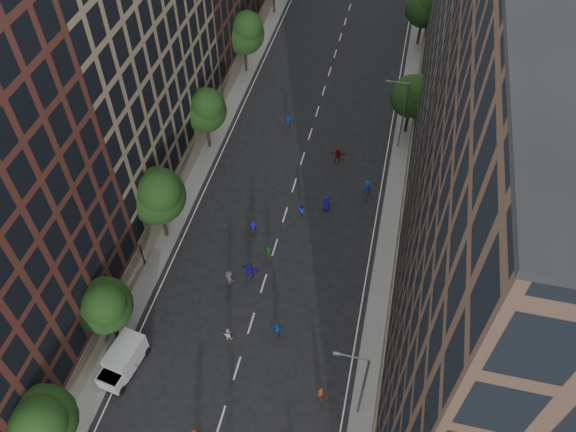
% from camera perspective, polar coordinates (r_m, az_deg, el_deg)
% --- Properties ---
extents(ground, '(240.00, 240.00, 0.00)m').
position_cam_1_polar(ground, '(65.39, 1.40, 5.57)').
color(ground, black).
rests_on(ground, ground).
extents(sidewalk_left, '(4.00, 105.00, 0.15)m').
position_cam_1_polar(sidewalk_left, '(73.44, -6.71, 10.91)').
color(sidewalk_left, slate).
rests_on(sidewalk_left, ground).
extents(sidewalk_right, '(4.00, 105.00, 0.15)m').
position_cam_1_polar(sidewalk_right, '(70.38, 12.40, 8.05)').
color(sidewalk_right, slate).
rests_on(sidewalk_right, ground).
extents(bldg_left_b, '(14.00, 26.00, 34.00)m').
position_cam_1_polar(bldg_left_b, '(57.56, -19.18, 17.30)').
color(bldg_left_b, '#8B775B').
rests_on(bldg_left_b, ground).
extents(bldg_right_a, '(14.00, 30.00, 36.00)m').
position_cam_1_polar(bldg_right_a, '(35.86, 23.94, -5.20)').
color(bldg_right_a, '#463225').
rests_on(bldg_right_a, ground).
extents(bldg_right_b, '(14.00, 28.00, 33.00)m').
position_cam_1_polar(bldg_right_b, '(58.98, 21.82, 16.72)').
color(bldg_right_b, '#5C554C').
rests_on(bldg_right_b, ground).
extents(tree_left_0, '(5.20, 5.20, 8.83)m').
position_cam_1_polar(tree_left_0, '(44.94, -23.90, -18.57)').
color(tree_left_0, black).
rests_on(tree_left_0, ground).
extents(tree_left_1, '(4.80, 4.80, 8.21)m').
position_cam_1_polar(tree_left_1, '(48.65, -18.20, -8.57)').
color(tree_left_1, black).
rests_on(tree_left_1, ground).
extents(tree_left_2, '(5.60, 5.60, 9.45)m').
position_cam_1_polar(tree_left_2, '(54.25, -13.12, 2.15)').
color(tree_left_2, black).
rests_on(tree_left_2, ground).
extents(tree_left_3, '(5.00, 5.00, 8.58)m').
position_cam_1_polar(tree_left_3, '(64.03, -8.39, 10.74)').
color(tree_left_3, black).
rests_on(tree_left_3, ground).
extents(tree_left_4, '(5.40, 5.40, 9.08)m').
position_cam_1_polar(tree_left_4, '(76.34, -4.41, 18.17)').
color(tree_left_4, black).
rests_on(tree_left_4, ground).
extents(tree_right_a, '(5.00, 5.00, 8.39)m').
position_cam_1_polar(tree_right_a, '(67.26, 12.68, 11.92)').
color(tree_right_a, black).
rests_on(tree_right_a, ground).
extents(tree_right_b, '(5.20, 5.20, 8.83)m').
position_cam_1_polar(tree_right_b, '(84.19, 13.84, 19.95)').
color(tree_right_b, black).
rests_on(tree_right_b, ground).
extents(streetlamp_near, '(2.64, 0.22, 9.06)m').
position_cam_1_polar(streetlamp_near, '(43.78, 7.40, -16.55)').
color(streetlamp_near, '#595B60').
rests_on(streetlamp_near, ground).
extents(streetlamp_far, '(2.64, 0.22, 9.06)m').
position_cam_1_polar(streetlamp_far, '(65.21, 11.52, 10.31)').
color(streetlamp_far, '#595B60').
rests_on(streetlamp_far, ground).
extents(cargo_van, '(2.97, 5.04, 2.54)m').
position_cam_1_polar(cargo_van, '(50.51, -16.43, -13.88)').
color(cargo_van, silver).
rests_on(cargo_van, ground).
extents(skater_4, '(0.95, 0.54, 1.52)m').
position_cam_1_polar(skater_4, '(50.75, -15.45, -14.35)').
color(skater_4, '#1514A9').
rests_on(skater_4, ground).
extents(skater_5, '(1.51, 0.64, 1.58)m').
position_cam_1_polar(skater_5, '(50.62, -1.13, -11.41)').
color(skater_5, '#1348A0').
rests_on(skater_5, ground).
extents(skater_7, '(0.66, 0.55, 1.55)m').
position_cam_1_polar(skater_7, '(48.05, 3.33, -17.46)').
color(skater_7, maroon).
rests_on(skater_7, ground).
extents(skater_8, '(0.86, 0.74, 1.53)m').
position_cam_1_polar(skater_8, '(50.66, -6.13, -11.87)').
color(skater_8, silver).
rests_on(skater_8, ground).
extents(skater_9, '(1.32, 1.05, 1.78)m').
position_cam_1_polar(skater_9, '(53.72, -5.98, -6.30)').
color(skater_9, '#3E3F43').
rests_on(skater_9, ground).
extents(skater_10, '(0.94, 0.55, 1.51)m').
position_cam_1_polar(skater_10, '(55.52, -1.96, -3.63)').
color(skater_10, '#216F2D').
rests_on(skater_10, ground).
extents(skater_11, '(1.80, 0.78, 1.88)m').
position_cam_1_polar(skater_11, '(54.00, -3.92, -5.56)').
color(skater_11, '#1814A6').
rests_on(skater_11, ground).
extents(skater_12, '(1.02, 0.77, 1.90)m').
position_cam_1_polar(skater_12, '(59.55, 3.91, 1.29)').
color(skater_12, '#1716B5').
rests_on(skater_12, ground).
extents(skater_13, '(0.74, 0.60, 1.77)m').
position_cam_1_polar(skater_13, '(57.45, -3.56, -1.10)').
color(skater_13, '#141294').
rests_on(skater_13, ground).
extents(skater_14, '(0.78, 0.62, 1.57)m').
position_cam_1_polar(skater_14, '(59.04, 1.41, 0.65)').
color(skater_14, '#163BB4').
rests_on(skater_14, ground).
extents(skater_15, '(1.30, 0.80, 1.94)m').
position_cam_1_polar(skater_15, '(61.49, 8.03, 2.78)').
color(skater_15, navy).
rests_on(skater_15, ground).
extents(skater_16, '(1.09, 0.48, 1.84)m').
position_cam_1_polar(skater_16, '(69.43, 0.00, 9.61)').
color(skater_16, '#1444A7').
rests_on(skater_16, ground).
extents(skater_17, '(1.79, 0.60, 1.92)m').
position_cam_1_polar(skater_17, '(65.02, 5.07, 6.20)').
color(skater_17, maroon).
rests_on(skater_17, ground).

